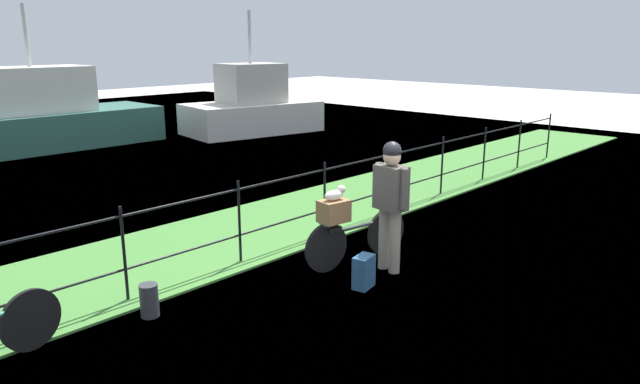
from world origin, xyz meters
name	(u,v)px	position (x,y,z in m)	size (l,w,h in m)	color
ground_plane	(404,289)	(0.00, 0.00, 0.00)	(60.00, 60.00, 0.00)	beige
grass_strip	(244,233)	(0.00, 3.00, 0.01)	(27.00, 2.40, 0.03)	#478438
harbor_water	(54,168)	(0.00, 9.91, 0.00)	(30.00, 30.00, 0.00)	slate
iron_fence	(285,204)	(0.00, 2.07, 0.65)	(18.04, 0.04, 1.13)	black
bicycle_main	(356,238)	(0.25, 0.97, 0.34)	(1.68, 0.33, 0.65)	black
wooden_crate	(334,211)	(-0.13, 1.03, 0.79)	(0.37, 0.27, 0.28)	olive
terrier_dog	(335,194)	(-0.11, 1.03, 1.01)	(0.32, 0.18, 0.18)	silver
cyclist_person	(391,195)	(0.35, 0.50, 1.00)	(0.32, 0.53, 1.68)	gray
backpack_on_paving	(364,272)	(-0.31, 0.38, 0.20)	(0.28, 0.18, 0.40)	#28517A
mooring_bollard	(149,300)	(-2.47, 1.57, 0.18)	(0.20, 0.20, 0.36)	#38383D
moored_boat_mid	(252,108)	(6.70, 10.74, 0.79)	(4.49, 2.84, 3.78)	silver
moored_boat_far	(36,120)	(0.77, 12.70, 0.80)	(6.54, 2.21, 3.80)	#336656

